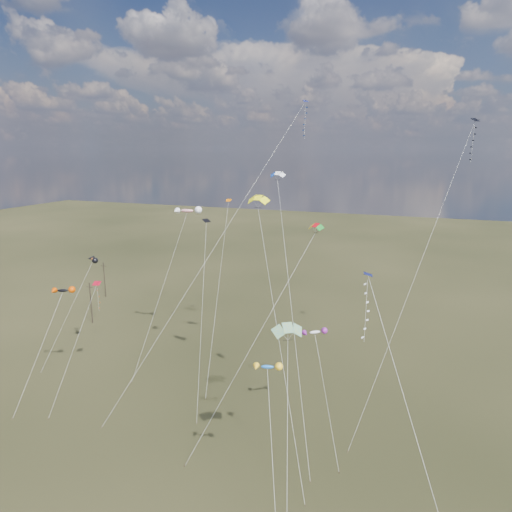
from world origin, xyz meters
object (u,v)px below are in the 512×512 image
(diamond_black_high, at_px, (465,159))
(parafoil_yellow, at_px, (258,199))
(utility_pole_far, at_px, (105,279))
(utility_pole_near, at_px, (91,303))
(novelty_black_orange, at_px, (62,291))

(diamond_black_high, relative_size, parafoil_yellow, 1.33)
(utility_pole_far, distance_m, parafoil_yellow, 59.14)
(utility_pole_far, bearing_deg, parafoil_yellow, -30.70)
(utility_pole_near, relative_size, parafoil_yellow, 0.29)
(utility_pole_near, bearing_deg, novelty_black_orange, -57.14)
(parafoil_yellow, relative_size, novelty_black_orange, 1.92)
(utility_pole_near, xyz_separation_m, novelty_black_orange, (12.71, -19.68, 9.64))
(diamond_black_high, bearing_deg, utility_pole_near, 179.83)
(utility_pole_far, height_order, novelty_black_orange, novelty_black_orange)
(diamond_black_high, height_order, parafoil_yellow, diamond_black_high)
(utility_pole_far, bearing_deg, novelty_black_orange, -58.41)
(utility_pole_near, bearing_deg, utility_pole_far, 119.74)
(utility_pole_near, distance_m, utility_pole_far, 16.12)
(utility_pole_far, relative_size, parafoil_yellow, 0.29)
(utility_pole_far, relative_size, novelty_black_orange, 0.56)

